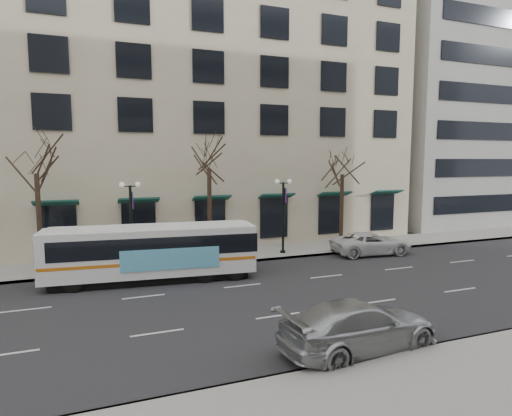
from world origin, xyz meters
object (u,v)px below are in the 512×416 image
tree_far_mid (209,154)px  white_pickup (371,243)px  tree_far_right (343,161)px  lamp_post_left (131,220)px  tree_far_left (35,157)px  lamp_post_right (283,212)px  city_bus (153,251)px  silver_car (359,325)px

tree_far_mid → white_pickup: 12.67m
tree_far_right → lamp_post_left: bearing=-177.7°
tree_far_mid → tree_far_right: bearing=-0.0°
tree_far_left → lamp_post_left: size_ratio=1.60×
lamp_post_right → city_bus: (-9.17, -3.30, -1.30)m
tree_far_right → silver_car: tree_far_right is taller
lamp_post_left → white_pickup: lamp_post_left is taller
tree_far_right → white_pickup: (0.77, -2.60, -5.66)m
city_bus → tree_far_right: bearing=21.1°
lamp_post_right → white_pickup: 6.47m
tree_far_right → city_bus: (-14.16, -3.90, -4.78)m
white_pickup → tree_far_right: bearing=22.4°
lamp_post_left → silver_car: size_ratio=0.89×
tree_far_mid → silver_car: 16.23m
tree_far_left → white_pickup: 21.75m
lamp_post_left → silver_car: bearing=-66.4°
tree_far_right → lamp_post_right: 6.11m
lamp_post_right → city_bus: size_ratio=0.46×
tree_far_left → city_bus: bearing=-33.7°
tree_far_left → white_pickup: (20.77, -2.60, -5.93)m
tree_far_right → tree_far_mid: bearing=180.0°
tree_far_right → white_pickup: 6.27m
tree_far_left → lamp_post_right: bearing=-2.3°
tree_far_left → lamp_post_right: tree_far_left is taller
tree_far_mid → lamp_post_left: 6.40m
tree_far_left → lamp_post_right: 15.48m
tree_far_left → white_pickup: bearing=-7.1°
lamp_post_left → tree_far_left: bearing=173.2°
lamp_post_left → city_bus: lamp_post_left is taller
lamp_post_right → city_bus: lamp_post_right is taller
tree_far_right → lamp_post_right: tree_far_right is taller
tree_far_mid → lamp_post_left: (-4.99, -0.60, -3.96)m
lamp_post_right → tree_far_left: bearing=177.7°
tree_far_left → tree_far_right: (20.00, 0.00, -0.28)m
tree_far_mid → city_bus: tree_far_mid is taller
tree_far_left → city_bus: tree_far_left is taller
tree_far_left → tree_far_right: 20.00m
silver_car → white_pickup: silver_car is taller
lamp_post_left → tree_far_mid: bearing=6.9°
tree_far_left → silver_car: 19.67m
silver_car → white_pickup: 15.60m
lamp_post_right → city_bus: bearing=-160.2°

